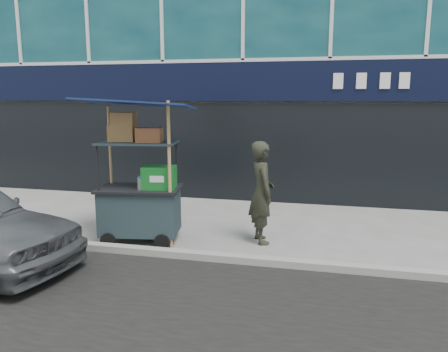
# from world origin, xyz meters

# --- Properties ---
(ground) EXTENTS (80.00, 80.00, 0.00)m
(ground) POSITION_xyz_m (0.00, 0.00, 0.00)
(ground) COLOR slate
(ground) RESTS_ON ground
(curb) EXTENTS (80.00, 0.18, 0.12)m
(curb) POSITION_xyz_m (0.00, -0.20, 0.06)
(curb) COLOR gray
(curb) RESTS_ON ground
(vendor_cart) EXTENTS (2.07, 1.61, 2.55)m
(vendor_cart) POSITION_xyz_m (-1.16, 0.42, 0.89)
(vendor_cart) COLOR #1C2C30
(vendor_cart) RESTS_ON ground
(vendor_man) EXTENTS (0.66, 0.78, 1.80)m
(vendor_man) POSITION_xyz_m (0.92, 0.89, 0.90)
(vendor_man) COLOR #26281D
(vendor_man) RESTS_ON ground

